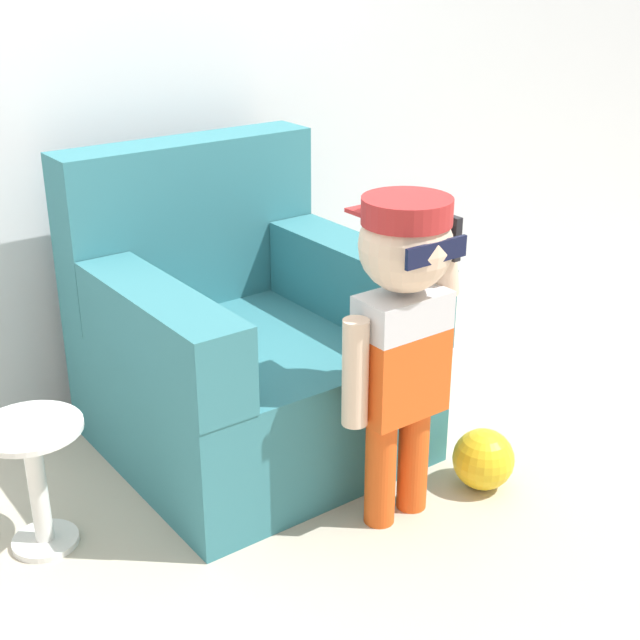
{
  "coord_description": "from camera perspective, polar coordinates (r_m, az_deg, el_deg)",
  "views": [
    {
      "loc": [
        -1.29,
        -2.32,
        1.69
      ],
      "look_at": [
        0.27,
        -0.22,
        0.58
      ],
      "focal_mm": 50.0,
      "sensor_mm": 36.0,
      "label": 1
    }
  ],
  "objects": [
    {
      "name": "ground_plane",
      "position": [
        3.15,
        -6.34,
        -9.7
      ],
      "size": [
        10.0,
        10.0,
        0.0
      ],
      "primitive_type": "plane",
      "color": "#BCB29E"
    },
    {
      "name": "wall_back",
      "position": [
        3.37,
        -14.3,
        15.63
      ],
      "size": [
        10.0,
        0.05,
        2.6
      ],
      "color": "silver",
      "rests_on": "ground_plane"
    },
    {
      "name": "armchair",
      "position": [
        3.18,
        -5.01,
        -1.75
      ],
      "size": [
        0.97,
        1.0,
        1.05
      ],
      "color": "teal",
      "rests_on": "ground_plane"
    },
    {
      "name": "person_child",
      "position": [
        2.61,
        5.28,
        0.4
      ],
      "size": [
        0.43,
        0.32,
        1.04
      ],
      "color": "#E05119",
      "rests_on": "ground_plane"
    },
    {
      "name": "side_table",
      "position": [
        2.79,
        -17.73,
        -9.32
      ],
      "size": [
        0.31,
        0.31,
        0.41
      ],
      "color": "white",
      "rests_on": "ground_plane"
    },
    {
      "name": "toy_ball",
      "position": [
        3.06,
        10.41,
        -8.75
      ],
      "size": [
        0.21,
        0.21,
        0.21
      ],
      "color": "yellow",
      "rests_on": "ground_plane"
    }
  ]
}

